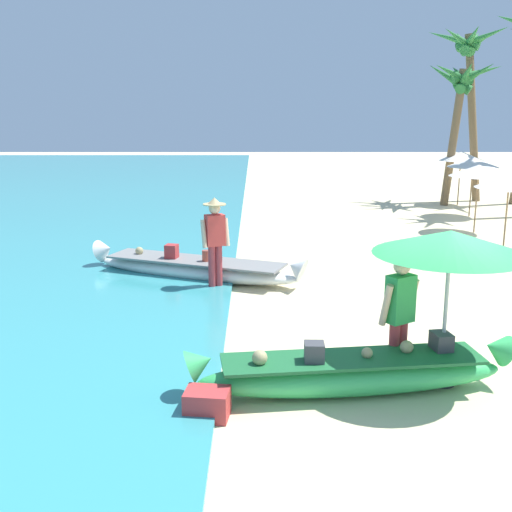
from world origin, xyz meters
name	(u,v)px	position (x,y,z in m)	size (l,w,h in m)	color
ground_plane	(436,365)	(0.00, 0.00, 0.00)	(80.00, 80.00, 0.00)	beige
boat_green_foreground	(354,373)	(-1.29, -0.89, 0.27)	(4.20, 1.16, 0.75)	#38B760
boat_white_midground	(197,268)	(-3.76, 4.50, 0.24)	(4.67, 2.40, 0.73)	white
person_vendor_hatted	(217,237)	(-3.28, 3.67, 1.06)	(0.58, 0.44, 1.83)	#B2383D
person_tourist_customer	(401,312)	(-0.62, -0.42, 0.93)	(0.57, 0.47, 1.65)	#B2383D
patio_umbrella_large	(452,244)	(-0.08, -0.59, 1.87)	(1.93, 1.93, 2.04)	#B7B7BC
parasol_row_0	(511,181)	(3.57, 6.94, 1.75)	(1.60, 1.60, 1.91)	#8E6B47
parasol_row_1	(481,171)	(3.69, 9.46, 1.75)	(1.60, 1.60, 1.91)	#8E6B47
parasol_row_2	(475,162)	(4.40, 12.09, 1.75)	(1.60, 1.60, 1.91)	#8E6B47
parasol_row_3	(463,156)	(4.77, 14.51, 1.75)	(1.60, 1.60, 1.91)	#8E6B47
palm_tree_tall_inland	(472,59)	(5.13, 15.48, 5.11)	(2.56, 2.76, 6.29)	brown
palm_tree_mid_cluster	(464,88)	(4.62, 14.48, 4.07)	(2.64, 2.44, 5.04)	brown
cooler_box	(209,404)	(-3.06, -1.52, 0.17)	(0.51, 0.39, 0.34)	#C63838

